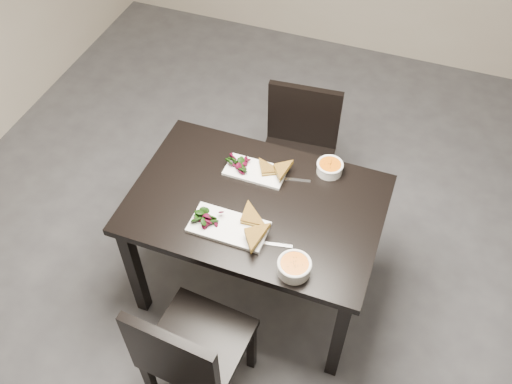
% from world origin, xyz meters
% --- Properties ---
extents(ground, '(5.00, 5.00, 0.00)m').
position_xyz_m(ground, '(0.00, 0.00, 0.00)').
color(ground, '#47474C').
rests_on(ground, ground).
extents(room_shell, '(5.02, 5.02, 2.81)m').
position_xyz_m(room_shell, '(0.00, 0.00, 1.83)').
color(room_shell, beige).
rests_on(room_shell, ground).
extents(table, '(1.20, 0.80, 0.75)m').
position_xyz_m(table, '(-0.34, -0.00, 0.65)').
color(table, black).
rests_on(table, ground).
extents(chair_near, '(0.45, 0.45, 0.85)m').
position_xyz_m(chair_near, '(-0.40, -0.70, 0.48)').
color(chair_near, black).
rests_on(chair_near, ground).
extents(chair_far, '(0.45, 0.45, 0.85)m').
position_xyz_m(chair_far, '(-0.33, 0.66, 0.48)').
color(chair_far, black).
rests_on(chair_far, ground).
extents(plate_near, '(0.36, 0.18, 0.02)m').
position_xyz_m(plate_near, '(-0.41, -0.20, 0.76)').
color(plate_near, white).
rests_on(plate_near, table).
extents(sandwich_near, '(0.19, 0.15, 0.06)m').
position_xyz_m(sandwich_near, '(-0.34, -0.18, 0.80)').
color(sandwich_near, olive).
rests_on(sandwich_near, plate_near).
extents(salad_near, '(0.11, 0.10, 0.05)m').
position_xyz_m(salad_near, '(-0.51, -0.20, 0.79)').
color(salad_near, black).
rests_on(salad_near, plate_near).
extents(soup_bowl_near, '(0.15, 0.15, 0.07)m').
position_xyz_m(soup_bowl_near, '(-0.06, -0.31, 0.79)').
color(soup_bowl_near, white).
rests_on(soup_bowl_near, table).
extents(cutlery_near, '(0.18, 0.05, 0.00)m').
position_xyz_m(cutlery_near, '(-0.19, -0.21, 0.75)').
color(cutlery_near, silver).
rests_on(cutlery_near, table).
extents(plate_far, '(0.30, 0.15, 0.01)m').
position_xyz_m(plate_far, '(-0.41, 0.17, 0.76)').
color(plate_far, white).
rests_on(plate_far, table).
extents(sandwich_far, '(0.18, 0.17, 0.05)m').
position_xyz_m(sandwich_far, '(-0.35, 0.16, 0.79)').
color(sandwich_far, olive).
rests_on(sandwich_far, plate_far).
extents(salad_far, '(0.09, 0.08, 0.04)m').
position_xyz_m(salad_far, '(-0.51, 0.17, 0.79)').
color(salad_far, black).
rests_on(salad_far, plate_far).
extents(soup_bowl_far, '(0.13, 0.13, 0.06)m').
position_xyz_m(soup_bowl_far, '(-0.07, 0.30, 0.78)').
color(soup_bowl_far, white).
rests_on(soup_bowl_far, table).
extents(cutlery_far, '(0.18, 0.05, 0.00)m').
position_xyz_m(cutlery_far, '(-0.23, 0.19, 0.75)').
color(cutlery_far, silver).
rests_on(cutlery_far, table).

